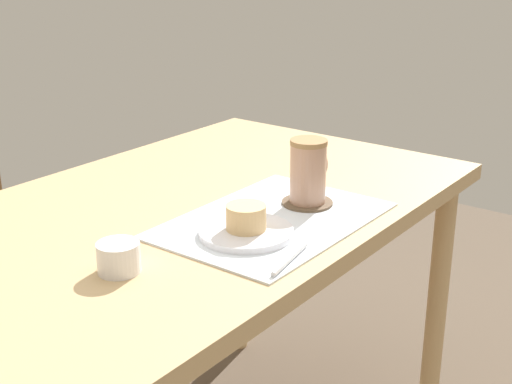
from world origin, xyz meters
The scene contains 8 objects.
dining_table centered at (0.00, 0.00, 0.65)m, with size 1.21×0.75×0.73m.
placemat centered at (0.02, -0.19, 0.73)m, with size 0.44×0.30×0.00m, color white.
pastry_plate centered at (-0.07, -0.19, 0.74)m, with size 0.17×0.17×0.01m, color white.
pastry centered at (-0.07, -0.19, 0.77)m, with size 0.07×0.07×0.05m, color #E5BC7F.
coffee_coaster centered at (0.12, -0.20, 0.73)m, with size 0.10×0.10×0.01m, color brown.
coffee_mug centered at (0.13, -0.20, 0.80)m, with size 0.11×0.07×0.13m.
teaspoon centered at (-0.12, -0.32, 0.74)m, with size 0.01×0.01×0.13m, color silver.
sugar_bowl centered at (-0.31, -0.12, 0.75)m, with size 0.07×0.07×0.05m, color white.
Camera 1 is at (-1.00, -0.91, 1.24)m, focal length 50.00 mm.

